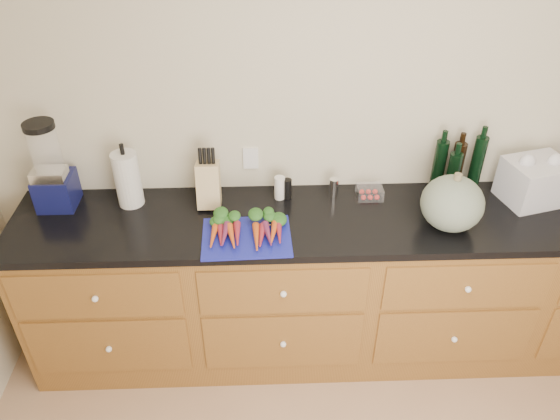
{
  "coord_description": "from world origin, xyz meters",
  "views": [
    {
      "loc": [
        -0.54,
        -0.92,
        2.57
      ],
      "look_at": [
        -0.46,
        1.2,
        1.06
      ],
      "focal_mm": 35.0,
      "sensor_mm": 36.0,
      "label": 1
    }
  ],
  "objects_px": {
    "cutting_board": "(247,237)",
    "paper_towel": "(128,179)",
    "blender_appliance": "(51,171)",
    "squash": "(452,203)",
    "carrots": "(247,227)",
    "knife_block": "(209,185)",
    "tomato_box": "(370,192)"
  },
  "relations": [
    {
      "from": "squash",
      "to": "knife_block",
      "type": "height_order",
      "value": "squash"
    },
    {
      "from": "paper_towel",
      "to": "tomato_box",
      "type": "bearing_deg",
      "value": 0.46
    },
    {
      "from": "cutting_board",
      "to": "squash",
      "type": "bearing_deg",
      "value": 3.59
    },
    {
      "from": "carrots",
      "to": "blender_appliance",
      "type": "xyz_separation_m",
      "value": [
        -0.98,
        0.27,
        0.17
      ]
    },
    {
      "from": "blender_appliance",
      "to": "paper_towel",
      "type": "distance_m",
      "value": 0.38
    },
    {
      "from": "knife_block",
      "to": "tomato_box",
      "type": "bearing_deg",
      "value": 2.04
    },
    {
      "from": "cutting_board",
      "to": "paper_towel",
      "type": "xyz_separation_m",
      "value": [
        -0.61,
        0.32,
        0.14
      ]
    },
    {
      "from": "squash",
      "to": "carrots",
      "type": "bearing_deg",
      "value": -178.86
    },
    {
      "from": "cutting_board",
      "to": "squash",
      "type": "xyz_separation_m",
      "value": [
        0.99,
        0.06,
        0.13
      ]
    },
    {
      "from": "cutting_board",
      "to": "knife_block",
      "type": "distance_m",
      "value": 0.37
    },
    {
      "from": "cutting_board",
      "to": "blender_appliance",
      "type": "height_order",
      "value": "blender_appliance"
    },
    {
      "from": "carrots",
      "to": "paper_towel",
      "type": "xyz_separation_m",
      "value": [
        -0.61,
        0.28,
        0.11
      ]
    },
    {
      "from": "paper_towel",
      "to": "tomato_box",
      "type": "relative_size",
      "value": 2.19
    },
    {
      "from": "squash",
      "to": "blender_appliance",
      "type": "distance_m",
      "value": 1.99
    },
    {
      "from": "carrots",
      "to": "tomato_box",
      "type": "bearing_deg",
      "value": 23.88
    },
    {
      "from": "knife_block",
      "to": "tomato_box",
      "type": "distance_m",
      "value": 0.85
    },
    {
      "from": "cutting_board",
      "to": "blender_appliance",
      "type": "bearing_deg",
      "value": 162.03
    },
    {
      "from": "carrots",
      "to": "paper_towel",
      "type": "height_order",
      "value": "paper_towel"
    },
    {
      "from": "knife_block",
      "to": "paper_towel",
      "type": "bearing_deg",
      "value": 177.22
    },
    {
      "from": "tomato_box",
      "to": "paper_towel",
      "type": "bearing_deg",
      "value": -179.54
    },
    {
      "from": "paper_towel",
      "to": "squash",
      "type": "bearing_deg",
      "value": -9.15
    },
    {
      "from": "carrots",
      "to": "squash",
      "type": "xyz_separation_m",
      "value": [
        0.99,
        0.02,
        0.1
      ]
    },
    {
      "from": "blender_appliance",
      "to": "cutting_board",
      "type": "bearing_deg",
      "value": -17.97
    },
    {
      "from": "blender_appliance",
      "to": "paper_towel",
      "type": "relative_size",
      "value": 1.6
    },
    {
      "from": "squash",
      "to": "paper_towel",
      "type": "bearing_deg",
      "value": 170.85
    },
    {
      "from": "cutting_board",
      "to": "paper_towel",
      "type": "relative_size",
      "value": 1.44
    },
    {
      "from": "squash",
      "to": "cutting_board",
      "type": "bearing_deg",
      "value": -176.41
    },
    {
      "from": "cutting_board",
      "to": "blender_appliance",
      "type": "xyz_separation_m",
      "value": [
        -0.98,
        0.32,
        0.2
      ]
    },
    {
      "from": "squash",
      "to": "paper_towel",
      "type": "height_order",
      "value": "paper_towel"
    },
    {
      "from": "paper_towel",
      "to": "knife_block",
      "type": "relative_size",
      "value": 1.26
    },
    {
      "from": "paper_towel",
      "to": "cutting_board",
      "type": "bearing_deg",
      "value": -27.82
    },
    {
      "from": "cutting_board",
      "to": "paper_towel",
      "type": "distance_m",
      "value": 0.7
    }
  ]
}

